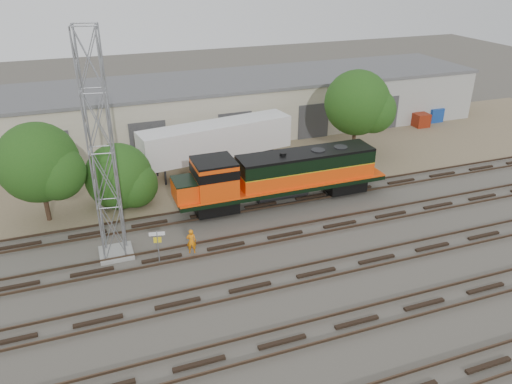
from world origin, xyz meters
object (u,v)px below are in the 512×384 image
object	(u,v)px
worker	(191,241)
semi_trailer	(220,140)
signal_tower	(102,154)
locomotive	(279,176)

from	to	relation	value
worker	semi_trailer	xyz separation A→B (m)	(5.46, 12.18, 1.69)
signal_tower	worker	size ratio (longest dim) A/B	8.25
worker	signal_tower	bearing A→B (deg)	-2.06
locomotive	worker	distance (m)	8.81
signal_tower	worker	xyz separation A→B (m)	(4.37, -1.40, -5.72)
signal_tower	semi_trailer	size ratio (longest dim) A/B	1.01
locomotive	semi_trailer	world-z (taller)	locomotive
worker	semi_trailer	bearing A→B (deg)	-98.38
semi_trailer	worker	bearing A→B (deg)	-123.29
locomotive	worker	bearing A→B (deg)	-149.76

